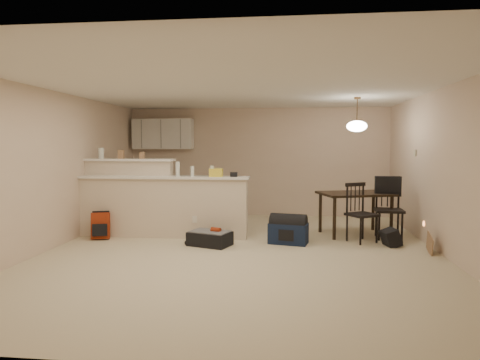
# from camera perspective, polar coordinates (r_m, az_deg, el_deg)

# --- Properties ---
(room) EXTENTS (7.00, 7.02, 2.50)m
(room) POSITION_cam_1_polar(r_m,az_deg,el_deg) (6.51, 0.20, 1.26)
(room) COLOR beige
(room) RESTS_ON ground
(breakfast_bar) EXTENTS (3.08, 0.58, 1.39)m
(breakfast_bar) POSITION_cam_1_polar(r_m,az_deg,el_deg) (7.90, -11.82, -2.92)
(breakfast_bar) COLOR beige
(breakfast_bar) RESTS_ON ground
(upper_cabinets) EXTENTS (1.40, 0.34, 0.70)m
(upper_cabinets) POSITION_cam_1_polar(r_m,az_deg,el_deg) (10.20, -10.21, 6.05)
(upper_cabinets) COLOR white
(upper_cabinets) RESTS_ON room
(kitchen_counter) EXTENTS (1.80, 0.60, 0.90)m
(kitchen_counter) POSITION_cam_1_polar(r_m,az_deg,el_deg) (10.09, -9.22, -2.17)
(kitchen_counter) COLOR white
(kitchen_counter) RESTS_ON ground
(thermostat) EXTENTS (0.02, 0.12, 0.12)m
(thermostat) POSITION_cam_1_polar(r_m,az_deg,el_deg) (8.34, 22.32, 3.36)
(thermostat) COLOR beige
(thermostat) RESTS_ON room
(jar) EXTENTS (0.10, 0.10, 0.20)m
(jar) POSITION_cam_1_polar(r_m,az_deg,el_deg) (8.32, -18.03, 3.41)
(jar) COLOR silver
(jar) RESTS_ON breakfast_bar
(cereal_box) EXTENTS (0.10, 0.07, 0.16)m
(cereal_box) POSITION_cam_1_polar(r_m,az_deg,el_deg) (8.17, -15.57, 3.31)
(cereal_box) COLOR #9A724F
(cereal_box) RESTS_ON breakfast_bar
(small_box) EXTENTS (0.08, 0.06, 0.12)m
(small_box) POSITION_cam_1_polar(r_m,az_deg,el_deg) (8.03, -12.93, 3.20)
(small_box) COLOR #9A724F
(small_box) RESTS_ON breakfast_bar
(bottle_a) EXTENTS (0.07, 0.07, 0.26)m
(bottle_a) POSITION_cam_1_polar(r_m,az_deg,el_deg) (7.62, -8.31, 1.47)
(bottle_a) COLOR silver
(bottle_a) RESTS_ON breakfast_bar
(bottle_b) EXTENTS (0.06, 0.06, 0.18)m
(bottle_b) POSITION_cam_1_polar(r_m,az_deg,el_deg) (7.56, -6.37, 1.16)
(bottle_b) COLOR silver
(bottle_b) RESTS_ON breakfast_bar
(bag_lump) EXTENTS (0.22, 0.18, 0.14)m
(bag_lump) POSITION_cam_1_polar(r_m,az_deg,el_deg) (7.48, -3.21, 0.99)
(bag_lump) COLOR #9A724F
(bag_lump) RESTS_ON breakfast_bar
(pouch) EXTENTS (0.12, 0.10, 0.08)m
(pouch) POSITION_cam_1_polar(r_m,az_deg,el_deg) (7.44, -0.83, 0.75)
(pouch) COLOR #9A724F
(pouch) RESTS_ON breakfast_bar
(extra_item_x) EXTENTS (0.07, 0.07, 0.19)m
(extra_item_x) POSITION_cam_1_polar(r_m,az_deg,el_deg) (7.49, -3.74, 1.19)
(extra_item_x) COLOR silver
(extra_item_x) RESTS_ON breakfast_bar
(dining_table) EXTENTS (1.43, 1.16, 0.78)m
(dining_table) POSITION_cam_1_polar(r_m,az_deg,el_deg) (8.08, 15.11, -2.29)
(dining_table) COLOR black
(dining_table) RESTS_ON ground
(pendant_lamp) EXTENTS (0.36, 0.36, 0.62)m
(pendant_lamp) POSITION_cam_1_polar(r_m,az_deg,el_deg) (8.03, 15.31, 7.01)
(pendant_lamp) COLOR brown
(pendant_lamp) RESTS_ON room
(dining_chair_near) EXTENTS (0.59, 0.59, 1.00)m
(dining_chair_near) POSITION_cam_1_polar(r_m,az_deg,el_deg) (7.51, 15.97, -4.24)
(dining_chair_near) COLOR black
(dining_chair_near) RESTS_ON ground
(dining_chair_far) EXTENTS (0.49, 0.47, 1.06)m
(dining_chair_far) POSITION_cam_1_polar(r_m,az_deg,el_deg) (7.93, 19.27, -3.62)
(dining_chair_far) COLOR black
(dining_chair_far) RESTS_ON ground
(suitcase) EXTENTS (0.76, 0.62, 0.22)m
(suitcase) POSITION_cam_1_polar(r_m,az_deg,el_deg) (7.07, -4.04, -7.81)
(suitcase) COLOR black
(suitcase) RESTS_ON ground
(red_backpack) EXTENTS (0.35, 0.27, 0.46)m
(red_backpack) POSITION_cam_1_polar(r_m,az_deg,el_deg) (7.90, -18.09, -5.84)
(red_backpack) COLOR maroon
(red_backpack) RESTS_ON ground
(navy_duffel) EXTENTS (0.69, 0.47, 0.34)m
(navy_duffel) POSITION_cam_1_polar(r_m,az_deg,el_deg) (7.22, 6.46, -7.08)
(navy_duffel) COLOR #121E3A
(navy_duffel) RESTS_ON ground
(black_daypack) EXTENTS (0.27, 0.34, 0.27)m
(black_daypack) POSITION_cam_1_polar(r_m,az_deg,el_deg) (7.42, 19.44, -7.29)
(black_daypack) COLOR black
(black_daypack) RESTS_ON ground
(cardboard_sheet) EXTENTS (0.06, 0.37, 0.29)m
(cardboard_sheet) POSITION_cam_1_polar(r_m,az_deg,el_deg) (7.14, 23.98, -7.82)
(cardboard_sheet) COLOR #9A724F
(cardboard_sheet) RESTS_ON ground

